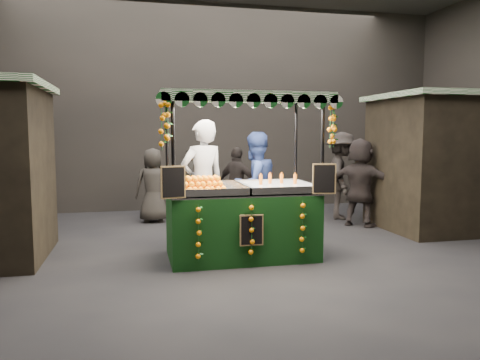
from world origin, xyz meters
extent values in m
plane|color=black|center=(0.00, 0.00, 0.00)|extent=(12.00, 12.00, 0.00)
cube|color=black|center=(0.00, 5.00, 2.50)|extent=(12.00, 0.10, 5.00)
cube|color=black|center=(4.40, 1.50, 1.25)|extent=(2.80, 2.00, 2.50)
cube|color=#104915|center=(4.40, 1.50, 2.55)|extent=(3.00, 2.20, 0.10)
cube|color=black|center=(-0.15, 0.29, 0.49)|extent=(2.15, 1.17, 0.98)
cube|color=silver|center=(-0.15, 0.29, 0.99)|extent=(2.15, 1.17, 0.04)
cylinder|color=black|center=(-1.19, -0.27, 1.17)|extent=(0.05, 0.05, 2.34)
cylinder|color=black|center=(0.89, -0.27, 1.17)|extent=(0.05, 0.05, 2.34)
cylinder|color=black|center=(-1.19, 0.84, 1.17)|extent=(0.05, 0.05, 2.34)
cylinder|color=black|center=(0.89, 0.84, 1.17)|extent=(0.05, 0.05, 2.34)
cube|color=#104915|center=(-0.15, 0.29, 2.38)|extent=(2.39, 1.41, 0.08)
cube|color=silver|center=(0.43, 0.29, 1.05)|extent=(0.96, 1.05, 0.08)
cube|color=black|center=(-1.20, -0.33, 1.22)|extent=(0.33, 0.09, 0.43)
cube|color=black|center=(0.90, -0.33, 1.22)|extent=(0.33, 0.09, 0.43)
cube|color=black|center=(-0.15, -0.34, 0.54)|extent=(0.33, 0.02, 0.43)
imported|color=gray|center=(-0.61, 1.09, 1.04)|extent=(0.87, 0.71, 2.07)
imported|color=navy|center=(0.35, 1.41, 0.94)|extent=(1.13, 1.03, 1.88)
imported|color=#2D2825|center=(-4.01, 2.91, 0.97)|extent=(0.80, 0.63, 1.94)
imported|color=black|center=(3.81, 1.80, 0.95)|extent=(1.17, 1.13, 1.90)
imported|color=black|center=(0.41, 3.08, 0.78)|extent=(0.92, 0.92, 1.57)
imported|color=black|center=(2.68, 2.90, 0.94)|extent=(1.08, 1.39, 1.89)
imported|color=#292621|center=(-1.31, 3.43, 0.78)|extent=(0.79, 0.54, 1.55)
imported|color=#2E2725|center=(2.72, 2.09, 0.88)|extent=(1.49, 1.55, 1.76)
imported|color=black|center=(-0.44, 3.96, 0.78)|extent=(0.60, 0.68, 1.56)
camera|label=1|loc=(-1.70, -6.42, 1.85)|focal=34.95mm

